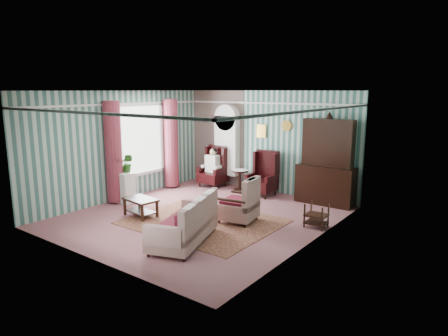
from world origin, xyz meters
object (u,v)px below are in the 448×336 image
Objects in this scene: round_side_table at (240,180)px; nest_table at (316,215)px; bookcase at (227,150)px; floral_armchair at (238,199)px; coffee_table at (141,207)px; seated_woman at (212,168)px; sofa at (183,220)px; wingback_left at (212,167)px; wingback_right at (262,174)px; dresser_hutch at (327,159)px; plant_stand at (124,188)px.

nest_table is at bearing -28.20° from round_side_table.
bookcase is at bearing 153.08° from nest_table.
floral_armchair is 2.32m from coffee_table.
seated_woman reaches higher than sofa.
round_side_table is at bearing 9.46° from wingback_left.
nest_table is 4.01m from coffee_table.
floral_armchair is (0.76, -2.25, -0.10)m from wingback_right.
coffee_table is at bearing -130.49° from dresser_hutch.
wingback_left is 2.31× the size of nest_table.
seated_woman reaches higher than round_side_table.
round_side_table is (0.90, 0.15, -0.29)m from seated_woman.
dresser_hutch is 5.31m from plant_stand.
bookcase is 3.80m from coffee_table.
nest_table is at bearing -72.61° from dresser_hutch.
sofa is at bearing -125.83° from nest_table.
wingback_right is (1.75, 0.00, 0.00)m from wingback_left.
nest_table is 0.66× the size of coffee_table.
wingback_right is 1.56× the size of plant_stand.
nest_table is 1.73m from floral_armchair.
wingback_right is at bearing 0.00° from wingback_left.
wingback_left is 1.20× the size of floral_armchair.
nest_table is 0.68× the size of plant_stand.
seated_woman is at bearing -170.54° from round_side_table.
dresser_hutch is 2.75m from round_side_table.
wingback_left is at bearing 0.00° from seated_woman.
dresser_hutch is at bearing 4.41° from seated_woman.
plant_stand reaches higher than round_side_table.
round_side_table reaches higher than coffee_table.
bookcase is at bearing 93.20° from coffee_table.
wingback_right is at bearing 9.30° from floral_armchair.
wingback_right is at bearing 47.16° from plant_stand.
plant_stand is 0.98× the size of coffee_table.
seated_woman is 3.35m from coffee_table.
floral_armchair is at bearing -24.44° from sofa.
seated_woman is at bearing 159.15° from nest_table.
seated_woman is 0.96m from round_side_table.
plant_stand reaches higher than coffee_table.
round_side_table is at bearing 82.66° from coffee_table.
bookcase is 1.90× the size of seated_woman.
round_side_table is 0.33× the size of sofa.
floral_armchair reaches higher than plant_stand.
seated_woman is 4.37m from nest_table.
sofa is (2.12, -4.30, -0.66)m from bookcase.
sofa is (-1.70, -2.36, 0.19)m from nest_table.
nest_table is 5.02m from plant_stand.
round_side_table is (-2.60, -0.12, -0.88)m from dresser_hutch.
seated_woman is (-3.50, -0.27, -0.59)m from dresser_hutch.
wingback_left is at bearing 97.88° from coffee_table.
seated_woman is at bearing 0.00° from wingback_left.
dresser_hutch is at bearing 2.64° from round_side_table.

